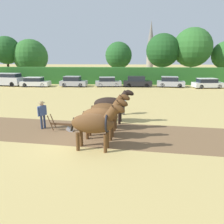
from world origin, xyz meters
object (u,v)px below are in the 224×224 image
Objects in this scene: tree_center_right at (192,48)px; parked_car_left at (35,82)px; tree_center at (163,51)px; plow at (63,126)px; tree_far_left at (6,50)px; farmer_beside_team at (123,103)px; parked_car_center_right at (137,82)px; tree_left at (31,57)px; tree_center_left at (119,55)px; parked_car_center at (108,82)px; parked_car_far_right at (208,83)px; church_spire at (151,45)px; draft_horse_trail_left at (107,110)px; draft_horse_trail_right at (111,104)px; farmer_at_plow at (42,112)px; parked_car_right at (170,82)px; parked_car_center_left at (73,82)px; parked_van at (6,79)px; draft_horse_lead_left at (95,123)px; draft_horse_lead_right at (102,116)px.

tree_center_right is 2.24× the size of parked_car_left.
tree_center reaches higher than plow.
tree_far_left is 1.92× the size of parked_car_left.
tree_center is 27.98m from farmer_beside_team.
parked_car_center_right is at bearing 3.89° from parked_car_left.
tree_left is 1.81× the size of parked_car_left.
tree_far_left is at bearing -177.32° from tree_center_left.
parked_car_far_right is (14.87, -0.65, -0.02)m from parked_car_center.
church_spire is 57.11m from draft_horse_trail_left.
draft_horse_trail_right is 1.63× the size of farmer_at_plow.
church_spire is at bearing 60.24° from parked_car_left.
parked_car_right is at bearing -90.75° from church_spire.
tree_center is 5.56m from tree_center_right.
parked_car_left is at bearing -171.38° from parked_car_right.
farmer_beside_team is (0.79, 2.22, -0.41)m from draft_horse_trail_right.
parked_car_center_left is 5.37m from parked_car_center.
farmer_at_plow is (-4.17, -0.08, -0.22)m from draft_horse_trail_left.
parked_car_far_right is at bearing -19.55° from tree_left.
tree_center_left is 0.75× the size of tree_center_right.
tree_center_right is at bearing 0.94° from tree_far_left.
draft_horse_trail_right is (22.68, -28.39, -4.39)m from tree_far_left.
tree_center_left is at bearing 60.44° from parked_car_center_left.
farmer_at_plow is at bearing -80.23° from parked_car_center_left.
farmer_at_plow is at bearing -49.52° from parked_van.
parked_car_center_left reaches higher than plow.
farmer_at_plow reaches higher than parked_car_center_right.
tree_center_right is 23.71m from parked_car_center_left.
tree_center_left is at bearing 96.13° from draft_horse_lead_left.
draft_horse_lead_left is 0.62× the size of parked_car_far_right.
parked_van is (4.68, -9.54, -4.70)m from tree_far_left.
farmer_at_plow is (-12.24, -30.51, -4.58)m from tree_center.
draft_horse_trail_left is at bearing 89.82° from draft_horse_lead_left.
parked_car_right is at bearing 90.20° from farmer_at_plow.
draft_horse_trail_right is 1.80× the size of plow.
draft_horse_trail_left reaches higher than parked_car_center_right.
parked_car_far_right is at bearing -64.00° from tree_center.
farmer_beside_team reaches higher than parked_car_center_right.
tree_left reaches higher than parked_car_center_left.
draft_horse_lead_left reaches higher than parked_car_far_right.
tree_center_left is 2.65× the size of draft_horse_lead_right.
parked_car_left is 5.93m from parked_car_center_left.
tree_left is 2.96× the size of draft_horse_trail_left.
farmer_at_plow is at bearing 165.69° from draft_horse_lead_right.
tree_center_right reaches higher than farmer_at_plow.
church_spire is 39.73m from parked_car_center_left.
draft_horse_lead_left is 1.74× the size of farmer_beside_team.
farmer_at_plow is at bearing 147.53° from draft_horse_lead_left.
parked_car_center_right reaches higher than parked_car_right.
farmer_at_plow is at bearing -153.17° from draft_horse_trail_right.
church_spire reaches higher than tree_center.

